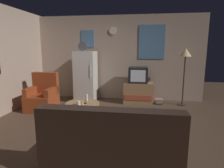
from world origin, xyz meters
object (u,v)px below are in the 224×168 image
standing_lamp (185,57)px  couch (112,149)px  coffee_table (83,113)px  wine_glass (87,98)px  book_stack (159,101)px  armchair (43,97)px  remote_control (83,103)px  mug_ceramic_white (79,103)px  tv_stand (138,93)px  crt_tv (138,75)px  fridge (86,76)px  mug_ceramic_tan (82,103)px

standing_lamp → couch: size_ratio=0.94×
coffee_table → wine_glass: (0.05, 0.15, 0.30)m
book_stack → armchair: bearing=-162.8°
book_stack → couch: bearing=-105.5°
coffee_table → remote_control: size_ratio=4.80×
wine_glass → mug_ceramic_white: (-0.08, -0.33, -0.03)m
mug_ceramic_white → armchair: size_ratio=0.09×
tv_stand → crt_tv: 0.53m
fridge → mug_ceramic_white: size_ratio=19.67×
crt_tv → armchair: bearing=-157.8°
crt_tv → armchair: crt_tv is taller
mug_ceramic_white → armchair: armchair is taller
fridge → mug_ceramic_white: fridge is taller
wine_glass → book_stack: size_ratio=0.70×
fridge → armchair: fridge is taller
mug_ceramic_tan → book_stack: size_ratio=0.42×
armchair → crt_tv: bearing=22.2°
mug_ceramic_white → couch: 1.64m
tv_stand → standing_lamp: size_ratio=0.53×
wine_glass → book_stack: wine_glass is taller
crt_tv → standing_lamp: 1.37m
wine_glass → mug_ceramic_tan: (-0.02, -0.30, -0.03)m
mug_ceramic_white → wine_glass: bearing=76.8°
wine_glass → mug_ceramic_tan: 0.30m
fridge → book_stack: 2.27m
remote_control → armchair: armchair is taller
mug_ceramic_tan → remote_control: mug_ceramic_tan is taller
wine_glass → mug_ceramic_tan: wine_glass is taller
couch → coffee_table: bearing=119.2°
mug_ceramic_white → armchair: bearing=144.6°
mug_ceramic_white → remote_control: bearing=63.2°
wine_glass → book_stack: 2.33m
fridge → mug_ceramic_tan: fridge is taller
fridge → book_stack: bearing=-0.9°
fridge → standing_lamp: bearing=-0.6°
tv_stand → wine_glass: 1.94m
crt_tv → coffee_table: (-1.14, -1.73, -0.61)m
fridge → remote_control: 1.86m
mug_ceramic_white → book_stack: 2.60m
book_stack → fridge: bearing=179.1°
wine_glass → mug_ceramic_white: bearing=-103.2°
mug_ceramic_white → couch: couch is taller
crt_tv → mug_ceramic_tan: (-1.11, -1.88, -0.34)m
standing_lamp → mug_ceramic_tan: standing_lamp is taller
mug_ceramic_tan → coffee_table: bearing=102.7°
mug_ceramic_tan → remote_control: 0.08m
fridge → wine_glass: size_ratio=11.80×
fridge → couch: bearing=-68.6°
crt_tv → armchair: 2.69m
wine_glass → standing_lamp: bearing=33.0°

